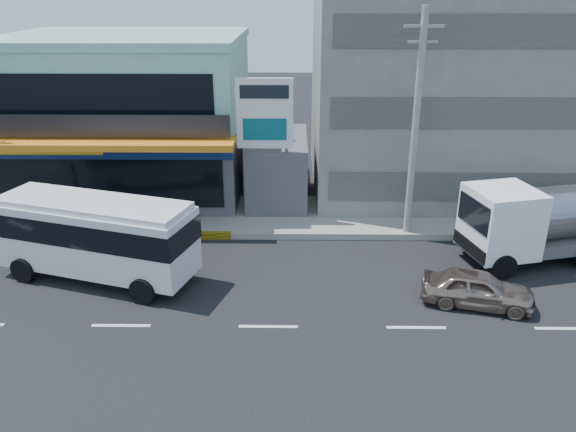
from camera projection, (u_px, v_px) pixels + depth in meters
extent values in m
plane|color=black|center=(268.00, 327.00, 18.98)|extent=(120.00, 120.00, 0.00)
cube|color=gray|center=(378.00, 216.00, 27.65)|extent=(70.00, 5.00, 0.30)
cube|color=#48494E|center=(136.00, 154.00, 31.25)|extent=(12.00, 10.00, 4.00)
cube|color=#8DC8B5|center=(128.00, 81.00, 29.73)|extent=(12.00, 10.00, 4.00)
cube|color=orange|center=(96.00, 144.00, 25.07)|extent=(12.40, 1.80, 0.30)
cube|color=navy|center=(103.00, 151.00, 25.97)|extent=(12.00, 0.12, 0.80)
cube|color=black|center=(107.00, 181.00, 26.57)|extent=(11.00, 0.06, 2.60)
cube|color=gray|center=(465.00, 60.00, 30.08)|extent=(16.00, 12.00, 14.00)
cube|color=#48494E|center=(278.00, 170.00, 29.41)|extent=(3.00, 6.00, 3.50)
cylinder|color=slate|center=(277.00, 141.00, 27.79)|extent=(1.50, 1.50, 0.15)
cylinder|color=gray|center=(244.00, 157.00, 26.26)|extent=(0.16, 0.16, 6.50)
cylinder|color=gray|center=(287.00, 157.00, 26.24)|extent=(0.16, 0.16, 6.50)
cube|color=white|center=(265.00, 114.00, 25.47)|extent=(2.60, 0.18, 3.20)
cylinder|color=#999993|center=(415.00, 130.00, 23.85)|extent=(0.30, 0.30, 10.00)
cube|color=#999993|center=(424.00, 26.00, 22.25)|extent=(1.60, 0.12, 0.12)
cube|color=#999993|center=(423.00, 42.00, 22.48)|extent=(1.20, 0.10, 0.10)
cube|color=silver|center=(96.00, 237.00, 21.54)|extent=(8.06, 4.58, 2.53)
cube|color=black|center=(94.00, 225.00, 21.35)|extent=(8.13, 4.65, 0.93)
cube|color=silver|center=(91.00, 203.00, 21.02)|extent=(7.78, 4.31, 0.22)
cylinder|color=black|center=(23.00, 270.00, 21.71)|extent=(1.04, 0.59, 0.99)
cylinder|color=black|center=(64.00, 245.00, 23.83)|extent=(1.04, 0.59, 0.99)
cylinder|color=black|center=(143.00, 291.00, 20.21)|extent=(1.04, 0.59, 0.99)
cylinder|color=black|center=(175.00, 262.00, 22.34)|extent=(1.04, 0.59, 0.99)
imported|color=#A18C7B|center=(478.00, 289.00, 20.04)|extent=(4.18, 2.51, 1.33)
cube|color=white|center=(501.00, 221.00, 22.52)|extent=(3.01, 3.01, 2.70)
cube|color=#595956|center=(559.00, 239.00, 23.53)|extent=(8.63, 4.18, 0.52)
cylinder|color=black|center=(503.00, 267.00, 21.89)|extent=(1.08, 0.55, 1.04)
cylinder|color=black|center=(471.00, 242.00, 24.04)|extent=(1.08, 0.55, 1.04)
cylinder|color=black|center=(550.00, 233.00, 24.84)|extent=(1.08, 0.55, 1.04)
imported|color=#520D0B|center=(38.00, 234.00, 24.92)|extent=(1.81, 1.07, 0.90)
imported|color=#66594C|center=(34.00, 215.00, 24.57)|extent=(0.55, 0.69, 1.65)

